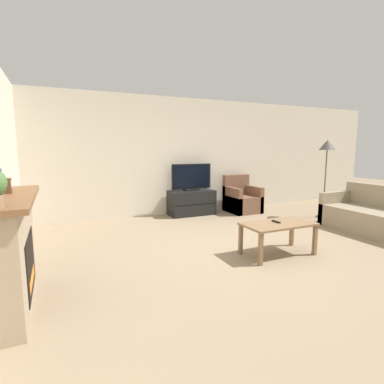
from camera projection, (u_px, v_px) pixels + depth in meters
name	position (u px, v px, depth m)	size (l,w,h in m)	color
ground_plane	(253.00, 249.00, 4.62)	(24.00, 24.00, 0.00)	#89755B
wall_back	(180.00, 156.00, 7.06)	(12.00, 0.06, 2.70)	beige
fireplace	(9.00, 251.00, 2.89)	(0.47, 1.61, 1.09)	tan
mantel_clock	(7.00, 186.00, 2.95)	(0.08, 0.11, 0.15)	brown
tv_stand	(191.00, 203.00, 6.98)	(1.05, 0.52, 0.57)	black
tv	(192.00, 178.00, 6.90)	(0.97, 0.18, 0.62)	black
armchair	(242.00, 200.00, 7.31)	(0.70, 0.76, 0.89)	brown
coffee_table	(278.00, 227.00, 4.31)	(1.04, 0.55, 0.47)	brown
remote	(276.00, 222.00, 4.35)	(0.04, 0.15, 0.02)	black
floor_lamp	(327.00, 150.00, 6.55)	(0.35, 0.35, 1.72)	black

